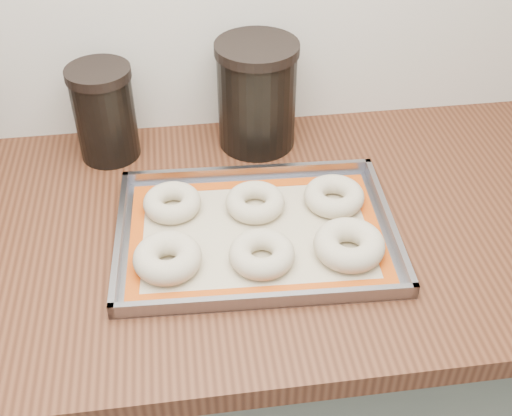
{
  "coord_description": "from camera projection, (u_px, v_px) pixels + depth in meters",
  "views": [
    {
      "loc": [
        0.09,
        0.85,
        1.62
      ],
      "look_at": [
        0.2,
        1.64,
        0.96
      ],
      "focal_mm": 45.0,
      "sensor_mm": 36.0,
      "label": 1
    }
  ],
  "objects": [
    {
      "name": "cabinet",
      "position": [
        164.0,
        394.0,
        1.38
      ],
      "size": [
        3.0,
        0.65,
        0.86
      ],
      "primitive_type": "cube",
      "color": "slate",
      "rests_on": "floor"
    },
    {
      "name": "bagel_front_right",
      "position": [
        349.0,
        245.0,
        1.02
      ],
      "size": [
        0.13,
        0.13,
        0.04
      ],
      "primitive_type": "torus",
      "rotation": [
        0.0,
        0.0,
        0.15
      ],
      "color": "beige",
      "rests_on": "baking_mat"
    },
    {
      "name": "bagel_back_left",
      "position": [
        172.0,
        203.0,
        1.11
      ],
      "size": [
        0.11,
        0.11,
        0.03
      ],
      "primitive_type": "torus",
      "rotation": [
        0.0,
        0.0,
        -0.05
      ],
      "color": "beige",
      "rests_on": "baking_mat"
    },
    {
      "name": "canister_right",
      "position": [
        257.0,
        95.0,
        1.23
      ],
      "size": [
        0.16,
        0.16,
        0.21
      ],
      "color": "black",
      "rests_on": "countertop"
    },
    {
      "name": "baking_mat",
      "position": [
        256.0,
        233.0,
        1.07
      ],
      "size": [
        0.43,
        0.31,
        0.0
      ],
      "rotation": [
        0.0,
        0.0,
        -0.05
      ],
      "color": "#C6B793",
      "rests_on": "baking_tray"
    },
    {
      "name": "baking_tray",
      "position": [
        256.0,
        232.0,
        1.07
      ],
      "size": [
        0.48,
        0.35,
        0.03
      ],
      "rotation": [
        0.0,
        0.0,
        -0.05
      ],
      "color": "gray",
      "rests_on": "countertop"
    },
    {
      "name": "bagel_back_mid",
      "position": [
        255.0,
        202.0,
        1.11
      ],
      "size": [
        0.13,
        0.13,
        0.03
      ],
      "primitive_type": "torus",
      "rotation": [
        0.0,
        0.0,
        -0.28
      ],
      "color": "beige",
      "rests_on": "baking_mat"
    },
    {
      "name": "bagel_front_left",
      "position": [
        168.0,
        258.0,
        1.0
      ],
      "size": [
        0.12,
        0.12,
        0.04
      ],
      "primitive_type": "torus",
      "rotation": [
        0.0,
        0.0,
        -0.13
      ],
      "color": "beige",
      "rests_on": "baking_mat"
    },
    {
      "name": "canister_mid",
      "position": [
        105.0,
        113.0,
        1.2
      ],
      "size": [
        0.12,
        0.12,
        0.18
      ],
      "color": "black",
      "rests_on": "countertop"
    },
    {
      "name": "bagel_front_mid",
      "position": [
        262.0,
        254.0,
        1.01
      ],
      "size": [
        0.14,
        0.14,
        0.04
      ],
      "primitive_type": "torus",
      "rotation": [
        0.0,
        0.0,
        -0.37
      ],
      "color": "beige",
      "rests_on": "baking_mat"
    },
    {
      "name": "countertop",
      "position": [
        140.0,
        240.0,
        1.1
      ],
      "size": [
        3.06,
        0.68,
        0.04
      ],
      "primitive_type": "cube",
      "color": "#5B301B",
      "rests_on": "cabinet"
    },
    {
      "name": "bagel_back_right",
      "position": [
        334.0,
        196.0,
        1.12
      ],
      "size": [
        0.11,
        0.11,
        0.04
      ],
      "primitive_type": "torus",
      "rotation": [
        0.0,
        0.0,
        0.04
      ],
      "color": "beige",
      "rests_on": "baking_mat"
    }
  ]
}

